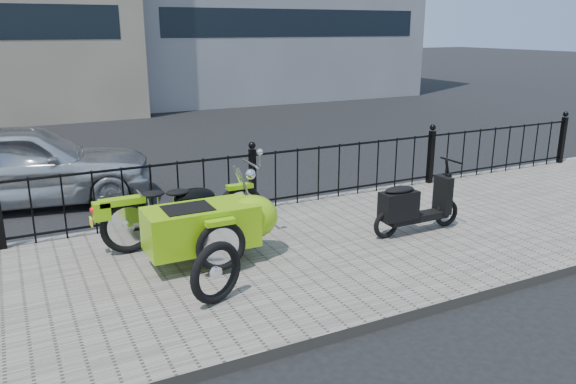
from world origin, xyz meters
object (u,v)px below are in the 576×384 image
motorcycle_sidecar (211,221)px  scooter (412,207)px  spare_tire (216,273)px  sedan_car (24,165)px

motorcycle_sidecar → scooter: motorcycle_sidecar is taller
scooter → spare_tire: (-3.09, -0.71, -0.05)m
motorcycle_sidecar → spare_tire: 1.21m
scooter → sedan_car: bearing=137.7°
spare_tire → sedan_car: (-1.53, 4.92, 0.24)m
motorcycle_sidecar → sedan_car: sedan_car is taller
scooter → spare_tire: bearing=-167.0°
scooter → motorcycle_sidecar: bearing=171.0°
motorcycle_sidecar → scooter: size_ratio=1.58×
scooter → sedan_car: sedan_car is taller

